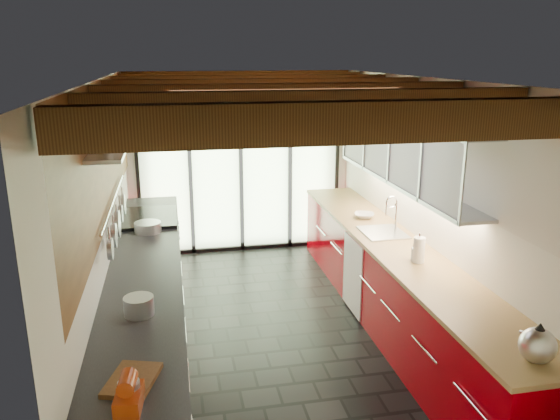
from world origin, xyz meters
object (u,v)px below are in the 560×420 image
object	(u,v)px
paper_towel	(419,250)
bowl	(364,216)
soap_bottle	(416,251)
stand_mixer	(129,394)
kettle	(538,343)

from	to	relation	value
paper_towel	bowl	world-z (taller)	paper_towel
soap_bottle	bowl	size ratio (longest dim) A/B	0.80
stand_mixer	bowl	bearing A→B (deg)	51.85
soap_bottle	bowl	xyz separation A→B (m)	(0.00, 1.44, -0.07)
paper_towel	kettle	bearing A→B (deg)	-90.00
soap_bottle	kettle	bearing A→B (deg)	-90.00
kettle	bowl	distance (m)	3.24
stand_mixer	kettle	size ratio (longest dim) A/B	0.81
paper_towel	bowl	bearing A→B (deg)	90.00
stand_mixer	bowl	size ratio (longest dim) A/B	1.09
stand_mixer	bowl	distance (m)	4.11
kettle	paper_towel	xyz separation A→B (m)	(0.00, 1.75, 0.00)
stand_mixer	kettle	bearing A→B (deg)	-0.19
paper_towel	soap_bottle	size ratio (longest dim) A/B	1.58
soap_bottle	paper_towel	bearing A→B (deg)	-90.00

